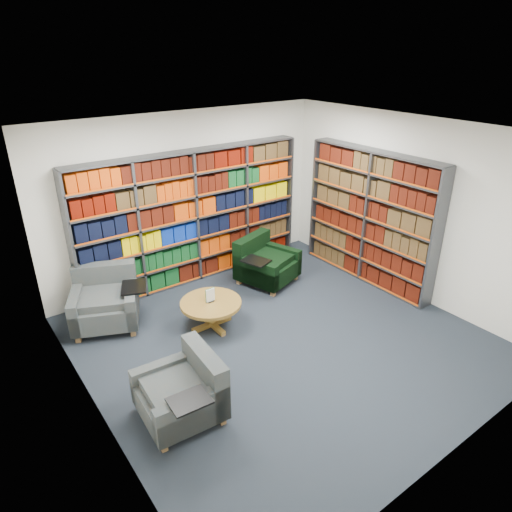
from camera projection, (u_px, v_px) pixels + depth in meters
room_shell at (284, 247)px, 5.73m from camera, size 5.02×5.02×2.82m
bookshelf_back at (194, 218)px, 7.56m from camera, size 4.00×0.28×2.20m
bookshelf_right at (370, 218)px, 7.55m from camera, size 0.28×2.50×2.20m
chair_teal_left at (106, 301)px, 6.61m from camera, size 1.20×1.18×0.81m
chair_green_right at (263, 264)px, 7.76m from camera, size 1.12×1.07×0.77m
chair_teal_front at (186, 392)px, 4.93m from camera, size 0.87×0.99×0.74m
coffee_table at (211, 307)px, 6.47m from camera, size 0.87×0.87×0.61m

